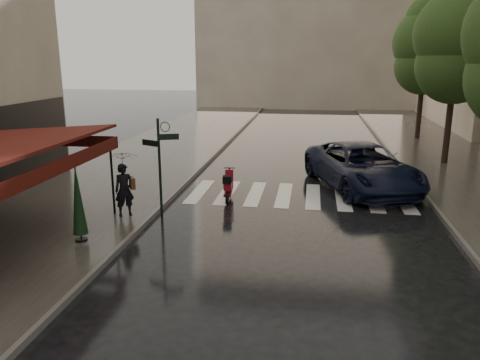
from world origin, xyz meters
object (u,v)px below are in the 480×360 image
(scooter, at_px, (228,187))
(parked_car, at_px, (362,167))
(pedestrian_with_umbrella, at_px, (123,164))
(parasol_back, at_px, (78,200))

(scooter, height_order, parked_car, parked_car)
(pedestrian_with_umbrella, xyz_separation_m, scooter, (2.78, 2.47, -1.26))
(pedestrian_with_umbrella, relative_size, scooter, 1.55)
(pedestrian_with_umbrella, xyz_separation_m, parasol_back, (-0.39, -2.14, -0.49))
(scooter, bearing_deg, parked_car, 19.42)
(pedestrian_with_umbrella, height_order, parasol_back, pedestrian_with_umbrella)
(parked_car, bearing_deg, pedestrian_with_umbrella, -167.45)
(parked_car, height_order, parasol_back, parasol_back)
(parked_car, xyz_separation_m, parasol_back, (-7.92, -6.85, 0.40))
(pedestrian_with_umbrella, bearing_deg, parked_car, -2.44)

